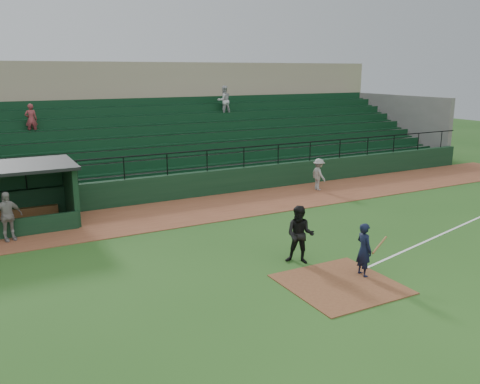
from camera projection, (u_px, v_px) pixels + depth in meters
name	position (u px, v px, depth m)	size (l,w,h in m)	color
ground	(319.00, 272.00, 14.94)	(90.00, 90.00, 0.00)	#25511A
warning_track	(208.00, 208.00, 21.79)	(40.00, 4.00, 0.03)	brown
home_plate_dirt	(340.00, 284.00, 14.08)	(3.00, 3.00, 0.03)	brown
foul_line	(465.00, 224.00, 19.63)	(18.00, 0.09, 0.01)	white
stadium_structure	(145.00, 135.00, 28.49)	(38.00, 13.08, 6.40)	black
batter_at_plate	(364.00, 250.00, 14.50)	(1.01, 0.68, 1.61)	black
umpire	(300.00, 235.00, 15.47)	(0.90, 0.70, 1.84)	black
runner	(319.00, 174.00, 24.94)	(1.03, 0.59, 1.59)	gray
dugout_player_a	(7.00, 216.00, 17.45)	(1.04, 0.43, 1.77)	gray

